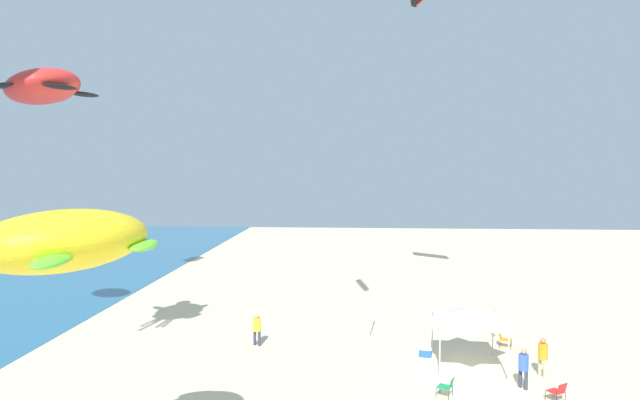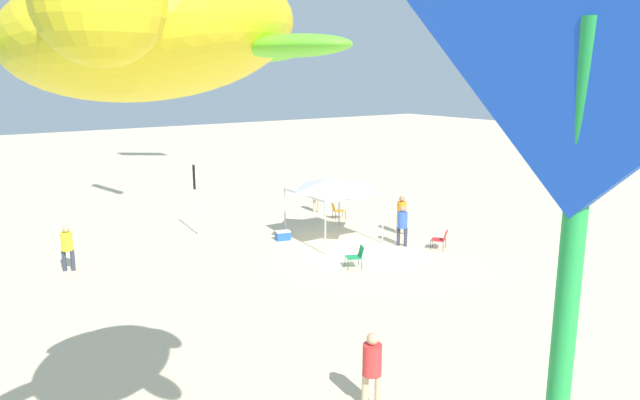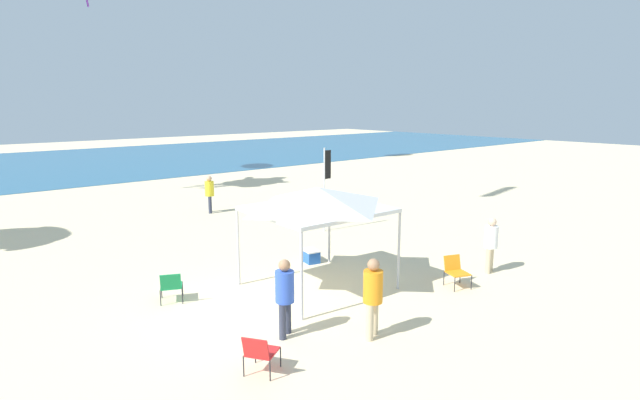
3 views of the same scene
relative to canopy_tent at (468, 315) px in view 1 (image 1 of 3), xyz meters
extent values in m
cube|color=beige|center=(-2.11, -0.07, -2.47)|extent=(120.00, 120.00, 0.10)
cylinder|color=#B7B7BC|center=(-1.65, -1.40, -1.36)|extent=(0.07, 0.07, 2.11)
cylinder|color=#B7B7BC|center=(1.54, -1.52, -1.36)|extent=(0.07, 0.07, 2.11)
cylinder|color=#B7B7BC|center=(-1.54, 1.52, -1.36)|extent=(0.07, 0.07, 2.11)
cylinder|color=#B7B7BC|center=(1.65, 1.40, -1.36)|extent=(0.07, 0.07, 2.11)
cube|color=silver|center=(0.00, 0.00, -0.26)|extent=(3.38, 3.11, 0.10)
pyramid|color=silver|center=(0.00, 0.00, 0.06)|extent=(3.31, 3.05, 0.54)
cylinder|color=black|center=(-3.26, -2.78, -2.22)|extent=(0.02, 0.02, 0.40)
cylinder|color=black|center=(-3.54, -2.34, -2.22)|extent=(0.02, 0.02, 0.40)
cylinder|color=black|center=(-3.70, -3.06, -2.22)|extent=(0.02, 0.02, 0.40)
cylinder|color=black|center=(-3.98, -2.62, -2.22)|extent=(0.02, 0.02, 0.40)
cube|color=red|center=(-3.62, -2.70, -2.02)|extent=(0.72, 0.72, 0.03)
cube|color=red|center=(-3.87, -2.86, -1.81)|extent=(0.38, 0.49, 0.41)
cylinder|color=black|center=(-3.11, 1.73, -2.22)|extent=(0.02, 0.02, 0.40)
cylinder|color=black|center=(-3.58, 1.96, -2.22)|extent=(0.02, 0.02, 0.40)
cylinder|color=black|center=(-3.34, 1.26, -2.22)|extent=(0.02, 0.02, 0.40)
cylinder|color=black|center=(-3.80, 1.49, -2.22)|extent=(0.02, 0.02, 0.40)
cube|color=#198C4C|center=(-3.46, 1.61, -2.02)|extent=(0.69, 0.69, 0.03)
cube|color=#198C4C|center=(-3.58, 1.35, -1.81)|extent=(0.50, 0.33, 0.41)
cylinder|color=black|center=(2.51, -2.65, -2.22)|extent=(0.02, 0.02, 0.40)
cylinder|color=black|center=(2.99, -2.85, -2.22)|extent=(0.02, 0.02, 0.40)
cylinder|color=black|center=(2.70, -2.17, -2.22)|extent=(0.02, 0.02, 0.40)
cylinder|color=black|center=(3.18, -2.36, -2.22)|extent=(0.02, 0.02, 0.40)
cube|color=orange|center=(2.85, -2.51, -2.02)|extent=(0.68, 0.68, 0.03)
cube|color=orange|center=(2.95, -2.24, -1.81)|extent=(0.51, 0.31, 0.41)
cube|color=blue|center=(1.22, 1.79, -2.24)|extent=(0.53, 0.68, 0.36)
cube|color=white|center=(1.22, 1.79, -2.04)|extent=(0.54, 0.70, 0.04)
cylinder|color=silver|center=(4.09, 4.45, -0.79)|extent=(0.06, 0.06, 3.24)
cube|color=black|center=(4.27, 4.45, 0.18)|extent=(0.30, 0.02, 1.10)
cylinder|color=#C6B28C|center=(-1.19, -3.12, -2.02)|extent=(0.16, 0.16, 0.80)
cylinder|color=#C6B28C|center=(-0.91, -2.99, -2.02)|extent=(0.16, 0.16, 0.80)
cylinder|color=orange|center=(-1.05, -3.05, -1.27)|extent=(0.42, 0.42, 0.69)
sphere|color=#A87A56|center=(-1.05, -3.05, -0.80)|extent=(0.26, 0.26, 0.26)
cylinder|color=#C6B28C|center=(4.49, -2.43, -2.04)|extent=(0.15, 0.15, 0.75)
cylinder|color=#C6B28C|center=(4.77, -2.34, -2.04)|extent=(0.15, 0.15, 0.75)
cylinder|color=white|center=(4.63, -2.38, -1.34)|extent=(0.39, 0.39, 0.65)
sphere|color=beige|center=(4.63, -2.38, -0.89)|extent=(0.24, 0.24, 0.24)
cylinder|color=#33384C|center=(2.23, 10.18, -2.03)|extent=(0.15, 0.15, 0.77)
cylinder|color=#33384C|center=(2.38, 10.45, -2.03)|extent=(0.15, 0.15, 0.77)
cylinder|color=yellow|center=(2.30, 10.31, -1.31)|extent=(0.40, 0.40, 0.67)
sphere|color=tan|center=(2.30, 10.31, -0.85)|extent=(0.25, 0.25, 0.25)
cylinder|color=#33384C|center=(-2.30, -1.72, -2.03)|extent=(0.15, 0.15, 0.78)
cylinder|color=#33384C|center=(-2.56, -1.88, -2.03)|extent=(0.15, 0.15, 0.78)
cylinder|color=blue|center=(-2.43, -1.80, -1.30)|extent=(0.41, 0.41, 0.68)
sphere|color=#A87A56|center=(-2.43, -1.80, -0.83)|extent=(0.25, 0.25, 0.25)
ellipsoid|color=yellow|center=(-12.84, 12.14, 5.08)|extent=(5.30, 5.02, 1.89)
ellipsoid|color=#66D82D|center=(-14.59, 11.42, 4.91)|extent=(1.71, 0.92, 0.23)
ellipsoid|color=#66D82D|center=(-12.22, 10.45, 4.91)|extent=(1.71, 0.92, 0.23)
ellipsoid|color=#66D82D|center=(-11.06, 12.45, 4.91)|extent=(1.16, 1.74, 0.23)
ellipsoid|color=red|center=(-3.44, 18.04, 10.14)|extent=(4.21, 3.77, 1.94)
sphere|color=red|center=(-1.46, 18.47, 10.24)|extent=(0.91, 0.91, 0.91)
ellipsoid|color=black|center=(-2.73, 19.55, 9.99)|extent=(1.32, 1.47, 0.20)
ellipsoid|color=black|center=(-2.17, 16.97, 9.99)|extent=(1.52, 1.17, 0.20)
ellipsoid|color=black|center=(-4.84, 18.78, 9.99)|extent=(1.32, 1.47, 0.20)
ellipsoid|color=black|center=(-4.42, 16.80, 9.99)|extent=(1.52, 1.17, 0.20)
camera|label=1|loc=(-25.30, 5.20, 6.83)|focal=30.69mm
camera|label=2|loc=(-19.69, 14.66, 4.64)|focal=32.93mm
camera|label=3|loc=(-8.36, -9.92, 2.52)|focal=28.16mm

